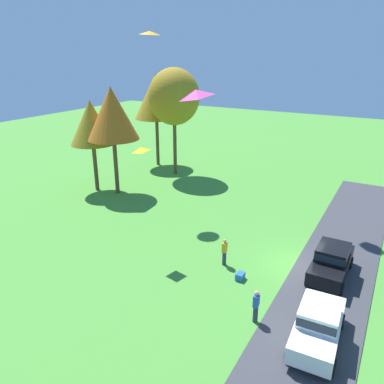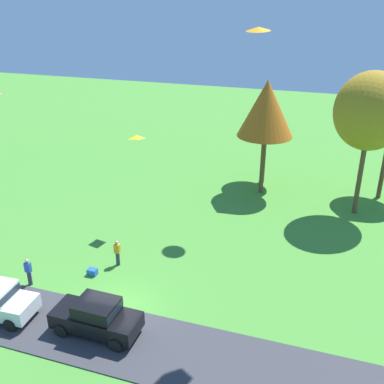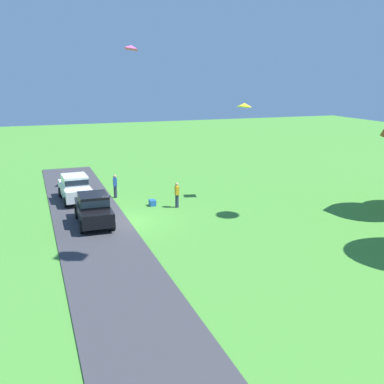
% 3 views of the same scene
% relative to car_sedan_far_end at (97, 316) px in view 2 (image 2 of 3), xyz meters
% --- Properties ---
extents(ground_plane, '(120.00, 120.00, 0.00)m').
position_rel_car_sedan_far_end_xyz_m(ground_plane, '(0.16, 1.89, -1.04)').
color(ground_plane, '#478E33').
extents(pavement_strip, '(36.00, 4.40, 0.06)m').
position_rel_car_sedan_far_end_xyz_m(pavement_strip, '(0.16, -0.13, -1.01)').
color(pavement_strip, '#38383D').
rests_on(pavement_strip, ground).
extents(car_sedan_far_end, '(4.42, 2.00, 1.84)m').
position_rel_car_sedan_far_end_xyz_m(car_sedan_far_end, '(0.00, 0.00, 0.00)').
color(car_sedan_far_end, black).
rests_on(car_sedan_far_end, ground).
extents(person_watching_sky, '(0.36, 0.24, 1.71)m').
position_rel_car_sedan_far_end_xyz_m(person_watching_sky, '(-5.71, 2.34, -0.16)').
color(person_watching_sky, '#2D334C').
rests_on(person_watching_sky, ground).
extents(person_on_lawn, '(0.36, 0.24, 1.71)m').
position_rel_car_sedan_far_end_xyz_m(person_on_lawn, '(-1.81, 5.77, -0.16)').
color(person_on_lawn, '#2D334C').
rests_on(person_on_lawn, ground).
extents(tree_far_left, '(3.88, 3.88, 8.19)m').
position_rel_car_sedan_far_end_xyz_m(tree_far_left, '(4.34, 21.64, 5.17)').
color(tree_far_left, brown).
rests_on(tree_far_left, ground).
extents(tree_right_of_center, '(4.45, 4.45, 9.39)m').
position_rel_car_sedan_far_end_xyz_m(tree_right_of_center, '(4.62, 19.43, 6.09)').
color(tree_right_of_center, brown).
rests_on(tree_right_of_center, ground).
extents(tree_center_back, '(5.06, 5.06, 10.68)m').
position_rel_car_sedan_far_end_xyz_m(tree_center_back, '(12.12, 17.94, 6.83)').
color(tree_center_back, brown).
rests_on(tree_center_back, ground).
extents(cooler_box, '(0.56, 0.40, 0.40)m').
position_rel_car_sedan_far_end_xyz_m(cooler_box, '(-2.78, 4.32, -0.84)').
color(cooler_box, blue).
rests_on(cooler_box, ground).
extents(kite_delta_topmost, '(2.07, 2.08, 0.37)m').
position_rel_car_sedan_far_end_xyz_m(kite_delta_topmost, '(4.43, 15.10, 12.29)').
color(kite_delta_topmost, orange).
extents(kite_diamond_over_trees, '(1.23, 1.23, 0.41)m').
position_rel_car_sedan_far_end_xyz_m(kite_diamond_over_trees, '(-2.61, 11.02, 5.61)').
color(kite_diamond_over_trees, yellow).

